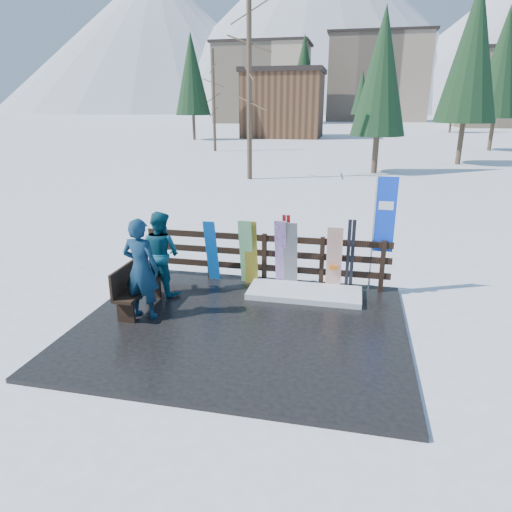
% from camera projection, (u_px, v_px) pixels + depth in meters
% --- Properties ---
extents(ground, '(700.00, 700.00, 0.00)m').
position_uv_depth(ground, '(241.00, 328.00, 8.53)').
color(ground, white).
rests_on(ground, ground).
extents(deck, '(6.00, 5.00, 0.08)m').
position_uv_depth(deck, '(241.00, 326.00, 8.52)').
color(deck, black).
rests_on(deck, ground).
extents(fence, '(5.60, 0.10, 1.15)m').
position_uv_depth(fence, '(264.00, 255.00, 10.34)').
color(fence, black).
rests_on(fence, deck).
extents(snow_patch, '(2.40, 1.00, 0.12)m').
position_uv_depth(snow_patch, '(304.00, 293.00, 9.77)').
color(snow_patch, white).
rests_on(snow_patch, deck).
extents(bench, '(0.41, 1.50, 0.97)m').
position_uv_depth(bench, '(136.00, 285.00, 9.00)').
color(bench, black).
rests_on(bench, deck).
extents(snowboard_0, '(0.27, 0.38, 1.47)m').
position_uv_depth(snowboard_0, '(212.00, 251.00, 10.35)').
color(snowboard_0, blue).
rests_on(snowboard_0, deck).
extents(snowboard_1, '(0.30, 0.34, 1.53)m').
position_uv_depth(snowboard_1, '(246.00, 252.00, 10.18)').
color(snowboard_1, silver).
rests_on(snowboard_1, deck).
extents(snowboard_2, '(0.29, 0.23, 1.50)m').
position_uv_depth(snowboard_2, '(251.00, 253.00, 10.16)').
color(snowboard_2, yellow).
rests_on(snowboard_2, deck).
extents(snowboard_3, '(0.25, 0.39, 1.57)m').
position_uv_depth(snowboard_3, '(281.00, 254.00, 10.02)').
color(snowboard_3, white).
rests_on(snowboard_3, deck).
extents(snowboard_4, '(0.30, 0.34, 1.53)m').
position_uv_depth(snowboard_4, '(290.00, 255.00, 9.98)').
color(snowboard_4, black).
rests_on(snowboard_4, deck).
extents(snowboard_5, '(0.33, 0.30, 1.48)m').
position_uv_depth(snowboard_5, '(334.00, 259.00, 9.80)').
color(snowboard_5, white).
rests_on(snowboard_5, deck).
extents(ski_pair_a, '(0.16, 0.33, 1.68)m').
position_uv_depth(ski_pair_a, '(287.00, 251.00, 10.04)').
color(ski_pair_a, '#A21415').
rests_on(ski_pair_a, deck).
extents(ski_pair_b, '(0.17, 0.21, 1.63)m').
position_uv_depth(ski_pair_b, '(350.00, 256.00, 9.77)').
color(ski_pair_b, black).
rests_on(ski_pair_b, deck).
extents(rental_flag, '(0.45, 0.04, 2.60)m').
position_uv_depth(rental_flag, '(382.00, 219.00, 9.58)').
color(rental_flag, silver).
rests_on(rental_flag, deck).
extents(person_front, '(0.74, 0.52, 1.94)m').
position_uv_depth(person_front, '(141.00, 269.00, 8.52)').
color(person_front, navy).
rests_on(person_front, deck).
extents(person_back, '(1.06, 0.95, 1.80)m').
position_uv_depth(person_back, '(161.00, 253.00, 9.67)').
color(person_back, '#124F63').
rests_on(person_back, deck).
extents(resort_buildings, '(73.00, 87.60, 22.60)m').
position_uv_depth(resort_buildings, '(358.00, 81.00, 112.40)').
color(resort_buildings, tan).
rests_on(resort_buildings, ground).
extents(trees, '(42.25, 68.92, 12.69)m').
position_uv_depth(trees, '(366.00, 90.00, 54.15)').
color(trees, '#382B1E').
rests_on(trees, ground).
extents(mountains, '(520.00, 260.00, 120.00)m').
position_uv_depth(mountains, '(346.00, 33.00, 299.85)').
color(mountains, white).
rests_on(mountains, ground).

